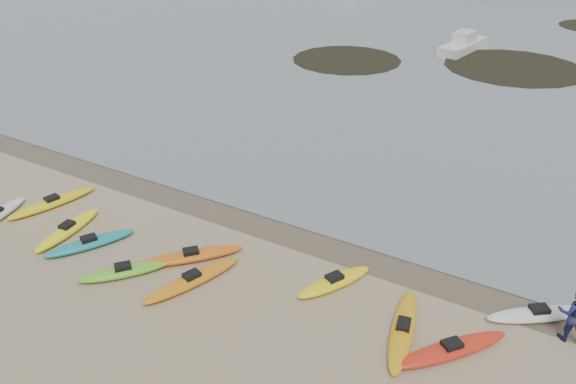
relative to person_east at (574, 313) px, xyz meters
The scene contains 5 objects.
ground 10.58m from the person_east, behind, with size 600.00×600.00×0.00m, color tan.
wet_sand 10.55m from the person_east, behind, with size 60.00×60.00×0.00m, color brown.
kayaks 11.79m from the person_east, 166.30° to the right, with size 22.25×7.77×0.34m.
person_east is the anchor object (origin of this frame).
kelp_mats 32.83m from the person_east, 107.82° to the left, with size 23.36×30.33×0.04m.
Camera 1 is at (9.69, -16.44, 11.94)m, focal length 35.00 mm.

